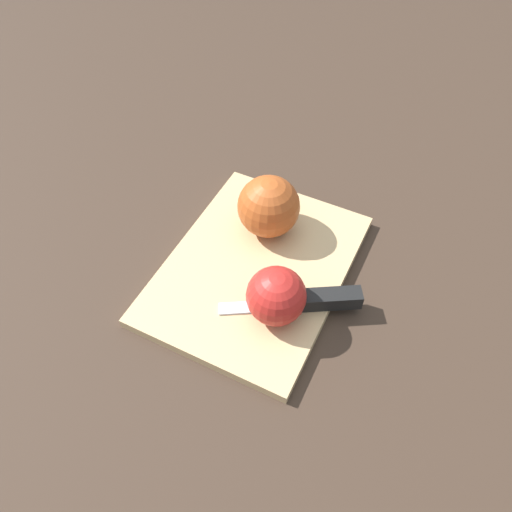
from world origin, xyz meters
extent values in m
plane|color=#38281E|center=(0.00, 0.00, 0.00)|extent=(4.00, 4.00, 0.00)
cube|color=tan|center=(0.00, 0.00, 0.01)|extent=(0.33, 0.26, 0.01)
sphere|color=#AD4C1E|center=(-0.07, -0.02, 0.06)|extent=(0.09, 0.09, 0.09)
cylinder|color=beige|center=(-0.07, -0.02, 0.06)|extent=(0.00, 0.08, 0.08)
sphere|color=red|center=(0.05, 0.06, 0.05)|extent=(0.07, 0.07, 0.07)
cylinder|color=beige|center=(0.06, 0.06, 0.05)|extent=(0.01, 0.07, 0.07)
cube|color=silver|center=(0.05, 0.04, 0.02)|extent=(0.07, 0.09, 0.00)
cube|color=black|center=(0.00, 0.11, 0.03)|extent=(0.07, 0.08, 0.02)
camera|label=1|loc=(0.34, 0.23, 0.54)|focal=35.00mm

